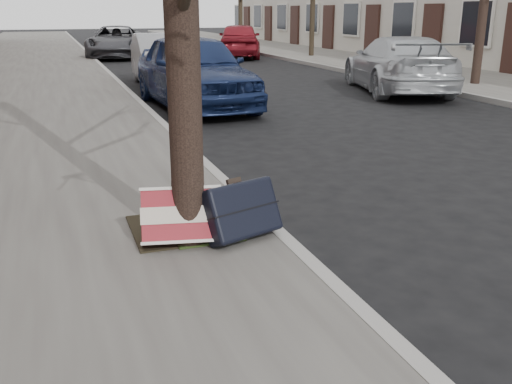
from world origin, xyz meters
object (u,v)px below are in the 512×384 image
object	(u,v)px
suitcase_navy	(241,210)
car_near_mid	(165,60)
suitcase_red	(181,216)
car_near_front	(194,70)

from	to	relation	value
suitcase_navy	car_near_mid	bearing A→B (deg)	63.10
suitcase_red	car_near_front	world-z (taller)	car_near_front
suitcase_navy	car_near_mid	distance (m)	10.85
car_near_mid	suitcase_navy	bearing A→B (deg)	-95.07
car_near_front	suitcase_navy	bearing A→B (deg)	-103.24
suitcase_red	car_near_mid	size ratio (longest dim) A/B	0.15
car_near_front	car_near_mid	xyz separation A→B (m)	(0.08, 3.45, -0.08)
suitcase_red	car_near_front	size ratio (longest dim) A/B	0.14
suitcase_red	car_near_front	distance (m)	7.49
suitcase_red	car_near_front	bearing A→B (deg)	87.48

